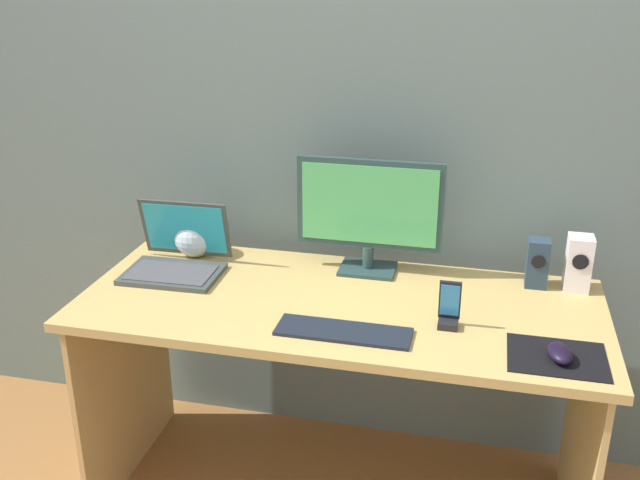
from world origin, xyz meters
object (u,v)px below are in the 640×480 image
at_px(keyboard_external, 344,332).
at_px(mouse, 560,353).
at_px(speaker_near_monitor, 537,263).
at_px(phone_in_dock, 449,311).
at_px(speaker_right, 578,263).
at_px(fishbowl, 195,236).
at_px(monitor, 369,212).
at_px(laptop, 177,258).

xyz_separation_m(keyboard_external, mouse, (0.57, -0.01, 0.02)).
height_order(speaker_near_monitor, mouse, speaker_near_monitor).
distance_m(mouse, phone_in_dock, 0.31).
bearing_deg(speaker_right, fishbowl, -179.48).
bearing_deg(fishbowl, keyboard_external, -35.12).
height_order(monitor, fishbowl, monitor).
distance_m(speaker_near_monitor, mouse, 0.46).
xyz_separation_m(speaker_right, phone_in_dock, (-0.37, -0.33, -0.04)).
bearing_deg(phone_in_dock, laptop, 168.69).
bearing_deg(keyboard_external, speaker_right, 34.65).
bearing_deg(speaker_near_monitor, speaker_right, 0.00).
bearing_deg(speaker_right, speaker_near_monitor, -180.00).
bearing_deg(monitor, laptop, -166.55).
distance_m(speaker_near_monitor, phone_in_dock, 0.41).
distance_m(speaker_right, speaker_near_monitor, 0.12).
distance_m(monitor, fishbowl, 0.61).
relative_size(speaker_right, speaker_near_monitor, 1.14).
relative_size(monitor, laptop, 1.51).
relative_size(fishbowl, mouse, 1.47).
relative_size(speaker_near_monitor, laptop, 0.50).
bearing_deg(phone_in_dock, mouse, -22.40).
relative_size(speaker_right, keyboard_external, 0.47).
height_order(speaker_right, keyboard_external, speaker_right).
relative_size(keyboard_external, mouse, 3.72).
distance_m(fishbowl, phone_in_dock, 0.94).
bearing_deg(speaker_near_monitor, keyboard_external, -139.96).
distance_m(monitor, mouse, 0.75).
xyz_separation_m(monitor, fishbowl, (-0.60, -0.00, -0.13)).
relative_size(speaker_right, laptop, 0.57).
bearing_deg(monitor, fishbowl, -179.70).
bearing_deg(fishbowl, speaker_right, 0.52).
height_order(speaker_right, phone_in_dock, speaker_right).
xyz_separation_m(laptop, mouse, (1.18, -0.30, -0.02)).
height_order(monitor, mouse, monitor).
bearing_deg(monitor, mouse, -37.67).
bearing_deg(speaker_right, mouse, -99.62).
relative_size(monitor, phone_in_dock, 3.37).
height_order(speaker_near_monitor, keyboard_external, speaker_near_monitor).
xyz_separation_m(laptop, phone_in_dock, (0.89, -0.18, 0.00)).
xyz_separation_m(speaker_right, laptop, (-1.25, -0.15, -0.04)).
bearing_deg(mouse, laptop, 154.82).
xyz_separation_m(monitor, phone_in_dock, (0.28, -0.32, -0.16)).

